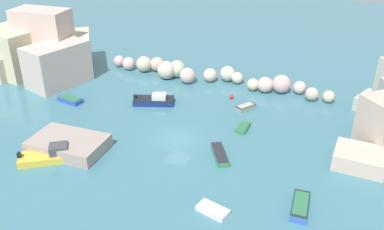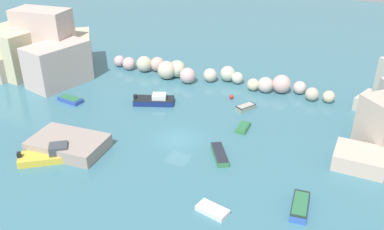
# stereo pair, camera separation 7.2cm
# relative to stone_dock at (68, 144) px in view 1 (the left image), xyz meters

# --- Properties ---
(cove_water) EXTENTS (160.00, 160.00, 0.00)m
(cove_water) POSITION_rel_stone_dock_xyz_m (9.45, 6.27, -0.67)
(cove_water) COLOR teal
(cove_water) RESTS_ON ground
(cliff_headland_left) EXTENTS (18.34, 17.57, 9.41)m
(cliff_headland_left) POSITION_rel_stone_dock_xyz_m (-17.50, 16.37, 2.24)
(cliff_headland_left) COLOR beige
(cliff_headland_left) RESTS_ON ground
(rock_breakwater) EXTENTS (32.85, 5.07, 2.60)m
(rock_breakwater) POSITION_rel_stone_dock_xyz_m (6.35, 22.28, 0.41)
(rock_breakwater) COLOR beige
(rock_breakwater) RESTS_ON ground
(stone_dock) EXTENTS (7.75, 5.18, 1.35)m
(stone_dock) POSITION_rel_stone_dock_xyz_m (0.00, 0.00, 0.00)
(stone_dock) COLOR #A09187
(stone_dock) RESTS_ON ground
(channel_buoy) EXTENTS (0.56, 0.56, 0.56)m
(channel_buoy) POSITION_rel_stone_dock_xyz_m (11.66, 18.21, -0.40)
(channel_buoy) COLOR red
(channel_buoy) RESTS_ON cove_water
(moored_boat_0) EXTENTS (2.90, 1.94, 0.45)m
(moored_boat_0) POSITION_rel_stone_dock_xyz_m (16.97, -3.30, -0.45)
(moored_boat_0) COLOR silver
(moored_boat_0) RESTS_ON cove_water
(moored_boat_1) EXTENTS (5.44, 3.72, 1.31)m
(moored_boat_1) POSITION_rel_stone_dock_xyz_m (3.14, 13.14, -0.21)
(moored_boat_1) COLOR navy
(moored_boat_1) RESTS_ON cove_water
(moored_boat_2) EXTENTS (1.61, 3.75, 0.71)m
(moored_boat_2) POSITION_rel_stone_dock_xyz_m (23.55, -0.18, -0.30)
(moored_boat_2) COLOR blue
(moored_boat_2) RESTS_ON cove_water
(moored_boat_3) EXTENTS (1.16, 2.49, 0.51)m
(moored_boat_3) POSITION_rel_stone_dock_xyz_m (15.34, 11.07, -0.43)
(moored_boat_3) COLOR #357F44
(moored_boat_3) RESTS_ON cove_water
(moored_boat_4) EXTENTS (6.07, 5.12, 1.61)m
(moored_boat_4) POSITION_rel_stone_dock_xyz_m (-0.41, -2.12, -0.15)
(moored_boat_4) COLOR gold
(moored_boat_4) RESTS_ON cove_water
(moored_boat_5) EXTENTS (3.48, 1.96, 0.58)m
(moored_boat_5) POSITION_rel_stone_dock_xyz_m (-7.04, 9.47, -0.39)
(moored_boat_5) COLOR #2E4CB0
(moored_boat_5) RESTS_ON cove_water
(moored_boat_6) EXTENTS (2.94, 3.91, 0.59)m
(moored_boat_6) POSITION_rel_stone_dock_xyz_m (14.75, 4.76, -0.38)
(moored_boat_6) COLOR #3B804B
(moored_boat_6) RESTS_ON cove_water
(moored_boat_7) EXTENTS (2.25, 2.73, 0.59)m
(moored_boat_7) POSITION_rel_stone_dock_xyz_m (14.21, 15.94, -0.36)
(moored_boat_7) COLOR gray
(moored_boat_7) RESTS_ON cove_water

